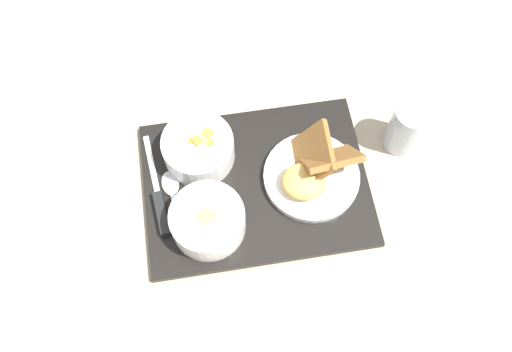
{
  "coord_description": "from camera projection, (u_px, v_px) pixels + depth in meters",
  "views": [
    {
      "loc": [
        -0.09,
        -0.4,
        0.95
      ],
      "look_at": [
        0.0,
        0.0,
        0.05
      ],
      "focal_mm": 38.0,
      "sensor_mm": 36.0,
      "label": 1
    }
  ],
  "objects": [
    {
      "name": "bowl_salad",
      "position": [
        198.0,
        148.0,
        1.01
      ],
      "size": [
        0.13,
        0.13,
        0.07
      ],
      "color": "white",
      "rests_on": "serving_tray"
    },
    {
      "name": "serving_tray",
      "position": [
        256.0,
        184.0,
        1.03
      ],
      "size": [
        0.44,
        0.34,
        0.02
      ],
      "color": "black",
      "rests_on": "ground_plane"
    },
    {
      "name": "spoon",
      "position": [
        174.0,
        199.0,
        1.0
      ],
      "size": [
        0.04,
        0.17,
        0.01
      ],
      "rotation": [
        0.0,
        0.0,
        1.63
      ],
      "color": "silver",
      "rests_on": "serving_tray"
    },
    {
      "name": "glass_water",
      "position": [
        406.0,
        129.0,
        1.03
      ],
      "size": [
        0.07,
        0.07,
        0.11
      ],
      "color": "silver",
      "rests_on": "ground_plane"
    },
    {
      "name": "bowl_soup",
      "position": [
        208.0,
        220.0,
        0.95
      ],
      "size": [
        0.13,
        0.13,
        0.06
      ],
      "color": "white",
      "rests_on": "serving_tray"
    },
    {
      "name": "ground_plane",
      "position": [
        256.0,
        186.0,
        1.03
      ],
      "size": [
        4.0,
        4.0,
        0.0
      ],
      "primitive_type": "plane",
      "color": "tan"
    },
    {
      "name": "plate_main",
      "position": [
        312.0,
        173.0,
        1.0
      ],
      "size": [
        0.18,
        0.18,
        0.09
      ],
      "color": "white",
      "rests_on": "serving_tray"
    },
    {
      "name": "knife",
      "position": [
        160.0,
        207.0,
        0.99
      ],
      "size": [
        0.02,
        0.21,
        0.02
      ],
      "rotation": [
        0.0,
        0.0,
        1.62
      ],
      "color": "silver",
      "rests_on": "serving_tray"
    }
  ]
}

